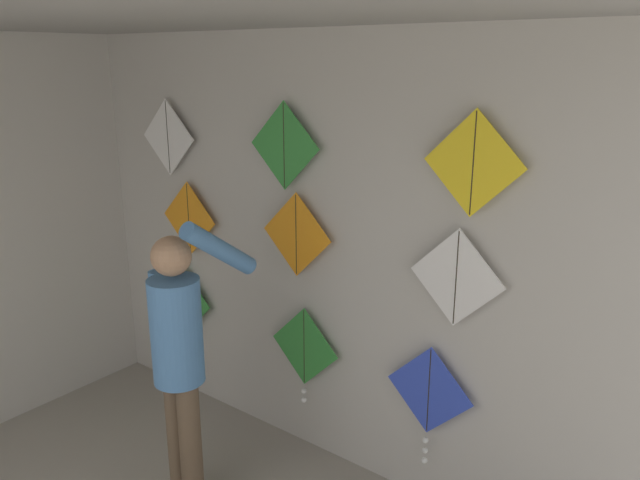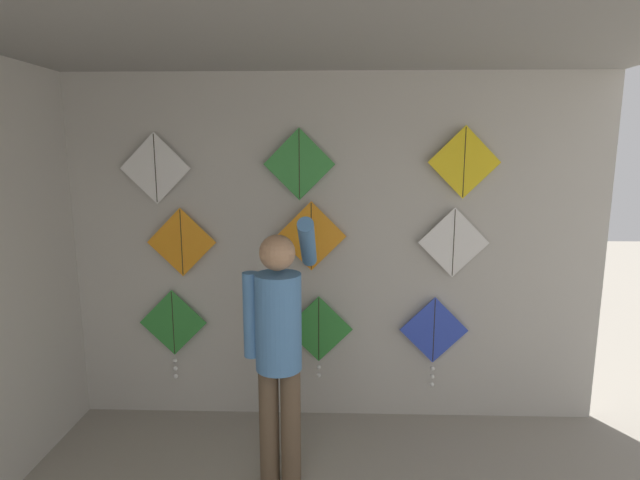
# 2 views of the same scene
# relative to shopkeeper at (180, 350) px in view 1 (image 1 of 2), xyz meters

# --- Properties ---
(back_panel) EXTENTS (4.66, 0.06, 2.80)m
(back_panel) POSITION_rel_shopkeeper_xyz_m (0.17, 0.95, 0.38)
(back_panel) COLOR #BCB7AD
(back_panel) RESTS_ON ground
(shopkeeper) EXTENTS (0.46, 0.60, 1.81)m
(shopkeeper) POSITION_rel_shopkeeper_xyz_m (0.00, 0.00, 0.00)
(shopkeeper) COLOR brown
(shopkeeper) RESTS_ON ground
(kite_0) EXTENTS (0.55, 0.04, 0.76)m
(kite_0) POSITION_rel_shopkeeper_xyz_m (-0.97, 0.85, -0.25)
(kite_0) COLOR #338C38
(kite_1) EXTENTS (0.55, 0.04, 0.69)m
(kite_1) POSITION_rel_shopkeeper_xyz_m (0.23, 0.85, -0.27)
(kite_1) COLOR #338C38
(kite_2) EXTENTS (0.55, 0.04, 0.76)m
(kite_2) POSITION_rel_shopkeeper_xyz_m (1.16, 0.85, -0.29)
(kite_2) COLOR blue
(kite_3) EXTENTS (0.55, 0.01, 0.55)m
(kite_3) POSITION_rel_shopkeeper_xyz_m (-0.87, 0.86, 0.46)
(kite_3) COLOR orange
(kite_4) EXTENTS (0.55, 0.01, 0.55)m
(kite_4) POSITION_rel_shopkeeper_xyz_m (0.16, 0.86, 0.52)
(kite_4) COLOR orange
(kite_5) EXTENTS (0.55, 0.01, 0.55)m
(kite_5) POSITION_rel_shopkeeper_xyz_m (1.28, 0.86, 0.48)
(kite_5) COLOR white
(kite_6) EXTENTS (0.55, 0.01, 0.55)m
(kite_6) POSITION_rel_shopkeeper_xyz_m (-1.04, 0.86, 1.05)
(kite_6) COLOR white
(kite_7) EXTENTS (0.55, 0.01, 0.55)m
(kite_7) POSITION_rel_shopkeeper_xyz_m (0.08, 0.86, 1.08)
(kite_7) COLOR #338C38
(kite_8) EXTENTS (0.55, 0.01, 0.55)m
(kite_8) POSITION_rel_shopkeeper_xyz_m (1.33, 0.86, 1.10)
(kite_8) COLOR yellow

